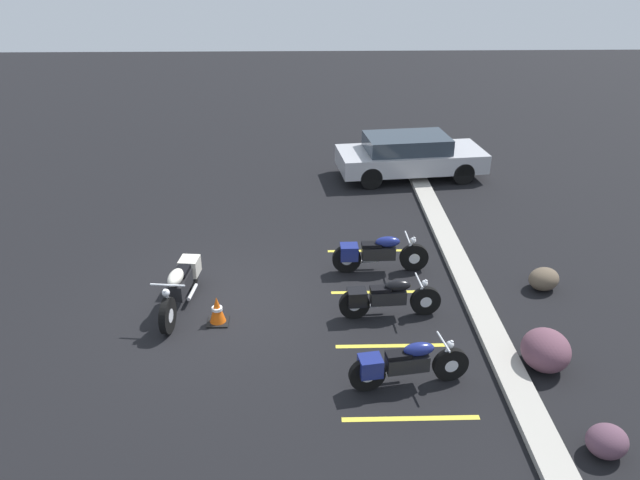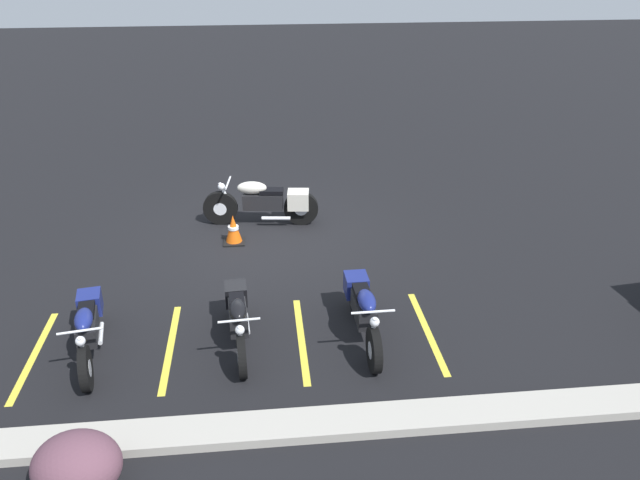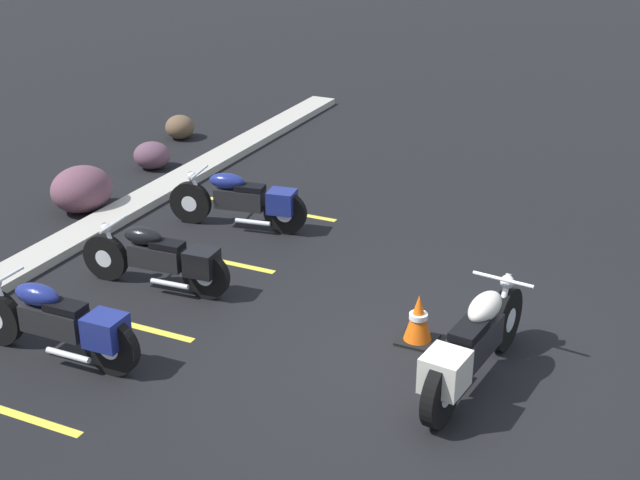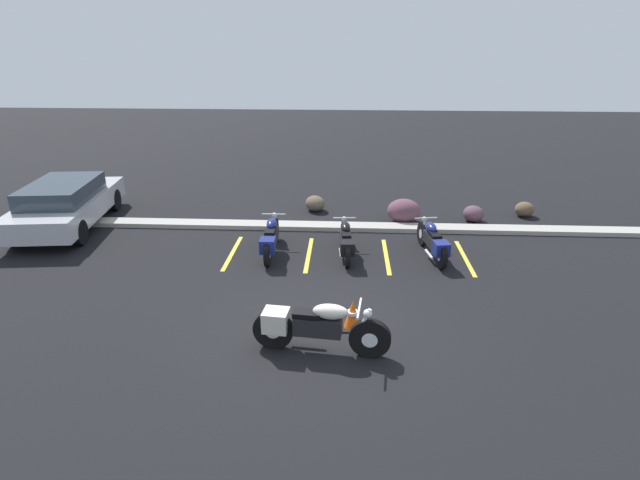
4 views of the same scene
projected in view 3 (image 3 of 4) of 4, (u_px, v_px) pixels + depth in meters
name	position (u px, v px, depth m)	size (l,w,h in m)	color
ground	(408.00, 370.00, 9.04)	(60.00, 60.00, 0.00)	black
motorcycle_cream_featured	(472.00, 346.00, 8.54)	(2.28, 0.68, 0.90)	black
parked_bike_0	(60.00, 323.00, 9.04)	(0.58, 2.08, 0.82)	black
parked_bike_1	(161.00, 258.00, 10.52)	(0.55, 1.96, 0.77)	black
parked_bike_2	(244.00, 200.00, 12.23)	(0.66, 1.99, 0.79)	black
concrete_curb	(17.00, 270.00, 11.03)	(18.00, 0.50, 0.12)	#A8A399
landscape_rock_0	(152.00, 155.00, 14.63)	(0.60, 0.55, 0.45)	#593B4B
landscape_rock_1	(180.00, 127.00, 16.15)	(0.55, 0.53, 0.43)	brown
landscape_rock_3	(82.00, 189.00, 12.88)	(0.93, 0.81, 0.67)	brown
traffic_cone	(418.00, 320.00, 9.46)	(0.40, 0.40, 0.55)	black
stall_line_1	(114.00, 320.00, 9.98)	(0.10, 2.10, 0.00)	gold
stall_line_2	(203.00, 257.00, 11.52)	(0.10, 2.10, 0.00)	gold
stall_line_3	(271.00, 209.00, 13.06)	(0.10, 2.10, 0.00)	gold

